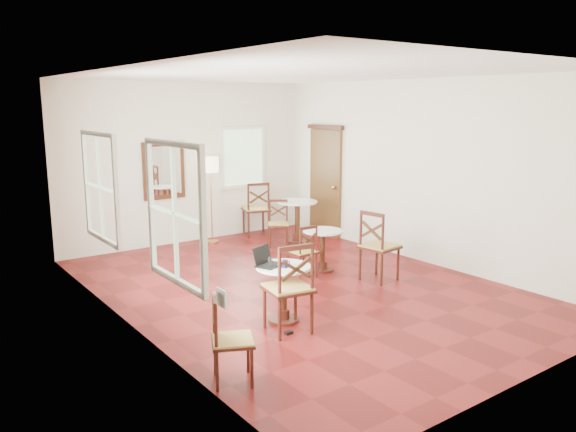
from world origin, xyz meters
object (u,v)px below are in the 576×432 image
at_px(chair_mid_b, 378,246).
at_px(power_adapter, 289,333).
at_px(cafe_table_back, 297,217).
at_px(mouse, 280,265).
at_px(cafe_table_near, 283,287).
at_px(chair_near_a, 289,288).
at_px(cafe_table_mid, 323,246).
at_px(chair_back_b, 279,223).
at_px(laptop, 267,261).
at_px(floor_lamp, 210,170).
at_px(chair_back_a, 256,209).
at_px(chair_near_b, 230,340).
at_px(chair_mid_a, 303,251).
at_px(navy_mug, 285,264).
at_px(water_glass, 270,261).

relative_size(chair_mid_b, power_adapter, 11.72).
relative_size(cafe_table_back, mouse, 7.41).
relative_size(cafe_table_near, chair_near_a, 0.65).
bearing_deg(cafe_table_near, cafe_table_mid, 38.05).
bearing_deg(mouse, chair_back_b, 58.92).
xyz_separation_m(cafe_table_back, laptop, (-2.71, -2.97, 0.26)).
bearing_deg(floor_lamp, chair_back_a, -1.16).
bearing_deg(cafe_table_back, mouse, -130.07).
bearing_deg(mouse, chair_near_a, -101.80).
height_order(chair_near_b, laptop, laptop).
height_order(chair_mid_a, mouse, chair_mid_a).
bearing_deg(navy_mug, cafe_table_near, 71.36).
bearing_deg(chair_back_b, chair_near_a, -89.61).
xyz_separation_m(cafe_table_mid, chair_mid_a, (-0.47, -0.10, 0.00)).
distance_m(chair_back_b, laptop, 3.74).
bearing_deg(navy_mug, cafe_table_mid, 39.05).
distance_m(navy_mug, power_adapter, 0.80).
xyz_separation_m(chair_mid_b, floor_lamp, (-0.84, 3.57, 0.85)).
bearing_deg(chair_near_a, water_glass, -85.85).
xyz_separation_m(chair_mid_a, chair_mid_b, (0.81, -0.78, 0.12)).
distance_m(cafe_table_back, chair_mid_b, 2.66).
bearing_deg(chair_near_b, chair_mid_a, -23.30).
bearing_deg(cafe_table_mid, cafe_table_back, 64.83).
bearing_deg(chair_back_a, cafe_table_near, 78.75).
height_order(laptop, mouse, laptop).
distance_m(cafe_table_near, cafe_table_mid, 2.22).
relative_size(laptop, power_adapter, 4.27).
xyz_separation_m(chair_mid_a, water_glass, (-1.38, -1.14, 0.34)).
distance_m(chair_near_b, power_adapter, 1.32).
bearing_deg(navy_mug, chair_near_b, -145.41).
xyz_separation_m(chair_near_b, power_adapter, (1.11, 0.59, -0.41)).
bearing_deg(cafe_table_near, chair_back_a, 60.96).
bearing_deg(laptop, chair_mid_b, -11.26).
bearing_deg(chair_back_a, chair_near_a, 79.05).
relative_size(chair_near_b, chair_back_a, 0.78).
height_order(chair_near_a, chair_near_b, chair_near_a).
bearing_deg(water_glass, chair_near_b, -138.20).
xyz_separation_m(cafe_table_back, chair_mid_b, (-0.48, -2.62, 0.04)).
bearing_deg(laptop, chair_near_a, -109.42).
bearing_deg(cafe_table_mid, power_adapter, -138.21).
bearing_deg(chair_mid_b, chair_back_b, -8.12).
relative_size(chair_back_b, navy_mug, 7.39).
height_order(chair_back_a, mouse, chair_back_a).
bearing_deg(cafe_table_mid, chair_mid_a, -167.91).
distance_m(cafe_table_near, cafe_table_back, 4.03).
bearing_deg(cafe_table_mid, chair_back_a, 79.45).
height_order(chair_near_a, mouse, chair_near_a).
bearing_deg(power_adapter, laptop, 85.78).
distance_m(cafe_table_mid, power_adapter, 2.62).
bearing_deg(cafe_table_back, cafe_table_near, -129.52).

